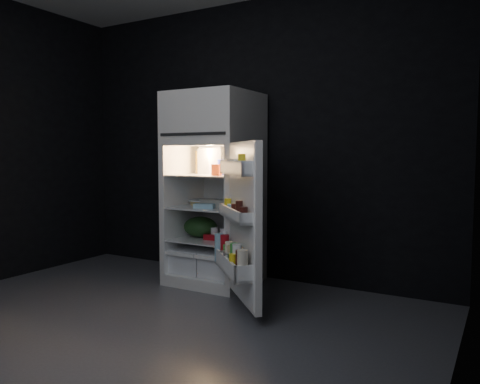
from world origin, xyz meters
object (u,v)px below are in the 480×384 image
Objects in this scene: refrigerator at (216,182)px; milk_jug at (209,161)px; yogurt_tray at (220,237)px; fridge_door at (240,225)px; egg_carton at (216,203)px.

milk_jug is at bearing 157.17° from refrigerator.
refrigerator is at bearing -9.34° from milk_jug.
yogurt_tray is (0.10, -0.08, -0.50)m from refrigerator.
fridge_door is 5.08× the size of milk_jug.
refrigerator reaches higher than fridge_door.
refrigerator is 0.21m from egg_carton.
fridge_door reaches higher than milk_jug.
fridge_door is at bearing -49.27° from yogurt_tray.
refrigerator reaches higher than egg_carton.
egg_carton is at bearing -24.67° from milk_jug.
refrigerator is at bearing 137.13° from yogurt_tray.
milk_jug is (-0.10, 0.04, 0.19)m from refrigerator.
refrigerator is 0.22m from milk_jug.
refrigerator reaches higher than yogurt_tray.
yogurt_tray is at bearing 133.72° from fridge_door.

